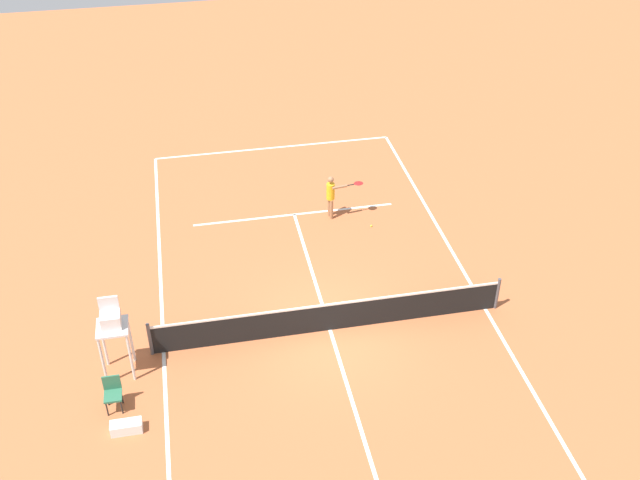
{
  "coord_description": "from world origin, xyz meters",
  "views": [
    {
      "loc": [
        3.39,
        15.61,
        14.45
      ],
      "look_at": [
        -0.36,
        -3.26,
        0.8
      ],
      "focal_mm": 42.41,
      "sensor_mm": 36.0,
      "label": 1
    }
  ],
  "objects_px": {
    "equipment_bag": "(126,427)",
    "player_serving": "(332,193)",
    "tennis_ball": "(371,226)",
    "umpire_chair": "(112,326)",
    "courtside_chair_near": "(113,392)"
  },
  "relations": [
    {
      "from": "player_serving",
      "to": "tennis_ball",
      "type": "bearing_deg",
      "value": 45.32
    },
    {
      "from": "umpire_chair",
      "to": "equipment_bag",
      "type": "height_order",
      "value": "umpire_chair"
    },
    {
      "from": "tennis_ball",
      "to": "equipment_bag",
      "type": "relative_size",
      "value": 0.09
    },
    {
      "from": "tennis_ball",
      "to": "umpire_chair",
      "type": "relative_size",
      "value": 0.03
    },
    {
      "from": "umpire_chair",
      "to": "courtside_chair_near",
      "type": "xyz_separation_m",
      "value": [
        0.12,
        1.25,
        -1.07
      ]
    },
    {
      "from": "courtside_chair_near",
      "to": "equipment_bag",
      "type": "bearing_deg",
      "value": 108.47
    },
    {
      "from": "player_serving",
      "to": "umpire_chair",
      "type": "distance_m",
      "value": 9.37
    },
    {
      "from": "umpire_chair",
      "to": "equipment_bag",
      "type": "distance_m",
      "value": 2.57
    },
    {
      "from": "tennis_ball",
      "to": "player_serving",
      "type": "bearing_deg",
      "value": -35.96
    },
    {
      "from": "tennis_ball",
      "to": "courtside_chair_near",
      "type": "relative_size",
      "value": 0.07
    },
    {
      "from": "tennis_ball",
      "to": "equipment_bag",
      "type": "distance_m",
      "value": 10.94
    },
    {
      "from": "player_serving",
      "to": "courtside_chair_near",
      "type": "distance_m",
      "value": 10.31
    },
    {
      "from": "equipment_bag",
      "to": "player_serving",
      "type": "bearing_deg",
      "value": -129.65
    },
    {
      "from": "umpire_chair",
      "to": "player_serving",
      "type": "bearing_deg",
      "value": -138.7
    },
    {
      "from": "player_serving",
      "to": "courtside_chair_near",
      "type": "xyz_separation_m",
      "value": [
        7.14,
        7.42,
        -0.41
      ]
    }
  ]
}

